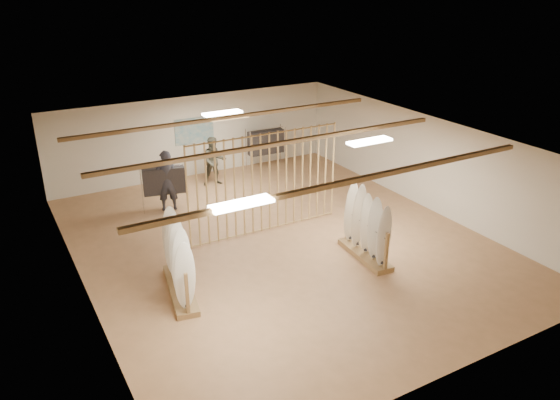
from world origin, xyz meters
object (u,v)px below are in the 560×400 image
rack_right (366,236)px  shopper_a (166,177)px  clothing_rack_a (164,181)px  rack_left (179,269)px  shopper_b (214,158)px  clothing_rack_b (266,142)px

rack_right → shopper_a: shopper_a is taller
clothing_rack_a → rack_left: bearing=-91.9°
rack_right → shopper_a: 6.27m
rack_right → shopper_b: shopper_b is taller
rack_left → shopper_b: 6.73m
rack_right → clothing_rack_a: size_ratio=1.34×
clothing_rack_a → shopper_b: bearing=41.9°
clothing_rack_b → shopper_b: bearing=-162.8°
shopper_a → clothing_rack_b: bearing=-143.5°
rack_right → clothing_rack_b: size_ratio=1.25×
rack_right → clothing_rack_b: (1.03, 7.20, 0.38)m
rack_left → shopper_a: bearing=85.0°
clothing_rack_a → shopper_a: 0.17m
clothing_rack_b → rack_right: bearing=-96.6°
rack_left → rack_right: rack_right is taller
shopper_a → shopper_b: 2.41m
rack_left → clothing_rack_b: (5.63, 6.47, 0.38)m
rack_left → shopper_a: size_ratio=1.06×
shopper_a → shopper_b: (2.06, 1.25, -0.12)m
rack_right → shopper_b: (-1.25, 6.56, 0.33)m
rack_right → clothing_rack_a: bearing=127.0°
rack_left → shopper_b: (3.35, 5.83, 0.33)m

